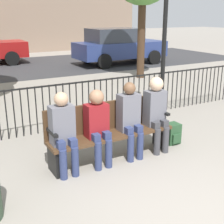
# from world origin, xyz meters

# --- Properties ---
(park_bench) EXTENTS (2.08, 0.45, 0.92)m
(park_bench) POSITION_xyz_m (0.00, 2.22, 0.50)
(park_bench) COLOR #4C331E
(park_bench) RESTS_ON ground
(seated_person_0) EXTENTS (0.34, 0.39, 1.22)m
(seated_person_0) POSITION_xyz_m (-0.83, 2.09, 0.68)
(seated_person_0) COLOR navy
(seated_person_0) RESTS_ON ground
(seated_person_1) EXTENTS (0.34, 0.39, 1.19)m
(seated_person_1) POSITION_xyz_m (-0.27, 2.09, 0.68)
(seated_person_1) COLOR navy
(seated_person_1) RESTS_ON ground
(seated_person_2) EXTENTS (0.34, 0.39, 1.24)m
(seated_person_2) POSITION_xyz_m (0.30, 2.09, 0.69)
(seated_person_2) COLOR navy
(seated_person_2) RESTS_ON ground
(seated_person_3) EXTENTS (0.34, 0.39, 1.27)m
(seated_person_3) POSITION_xyz_m (0.82, 2.09, 0.72)
(seated_person_3) COLOR #3D3D42
(seated_person_3) RESTS_ON ground
(backpack) EXTENTS (0.26, 0.26, 0.37)m
(backpack) POSITION_xyz_m (1.27, 2.16, 0.18)
(backpack) COLOR #284C2D
(backpack) RESTS_ON ground
(fence_railing) EXTENTS (9.01, 0.03, 0.95)m
(fence_railing) POSITION_xyz_m (-0.02, 3.83, 0.56)
(fence_railing) COLOR black
(fence_railing) RESTS_ON ground
(lamp_post) EXTENTS (0.28, 0.28, 3.27)m
(lamp_post) POSITION_xyz_m (2.30, 3.81, 2.20)
(lamp_post) COLOR black
(lamp_post) RESTS_ON ground
(parked_car_1) EXTENTS (4.20, 1.94, 1.62)m
(parked_car_1) POSITION_xyz_m (5.17, 10.67, 0.84)
(parked_car_1) COLOR navy
(parked_car_1) RESTS_ON ground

